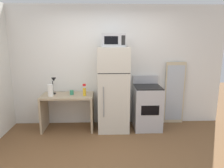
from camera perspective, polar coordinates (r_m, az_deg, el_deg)
name	(u,v)px	position (r m, az deg, el deg)	size (l,w,h in m)	color
ground_plane	(113,164)	(3.37, 0.31, -21.43)	(12.00, 12.00, 0.00)	brown
wall_back_white	(110,66)	(4.55, -0.56, 4.98)	(5.00, 0.10, 2.60)	white
desk	(68,105)	(4.44, -12.17, -5.87)	(1.06, 0.57, 0.75)	tan
desk_lamp	(54,83)	(4.44, -15.98, 0.29)	(0.14, 0.12, 0.35)	black
spray_bottle	(84,91)	(4.21, -7.69, -1.95)	(0.06, 0.06, 0.25)	yellow
coffee_mug	(72,92)	(4.35, -11.16, -2.32)	(0.08, 0.08, 0.10)	#338C66
paper_towel_roll	(50,90)	(4.32, -16.78, -1.72)	(0.11, 0.11, 0.24)	white
refrigerator	(113,89)	(4.25, 0.36, -1.47)	(0.63, 0.65, 1.73)	beige
microwave	(113,40)	(4.11, 0.39, 12.10)	(0.46, 0.35, 0.26)	#B7B7BC
oven_range	(147,107)	(4.46, 9.73, -6.32)	(0.56, 0.61, 1.10)	#B7B7BC
leaning_mirror	(175,93)	(4.81, 17.03, -2.43)	(0.44, 0.03, 1.40)	#C6B793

